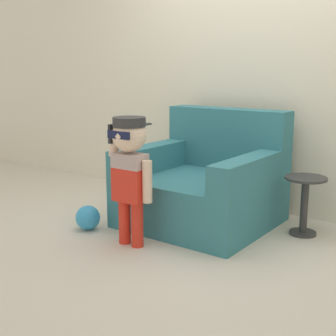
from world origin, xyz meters
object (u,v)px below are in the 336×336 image
side_table (305,200)px  toy_ball (88,218)px  person_child (130,161)px  armchair (205,184)px

side_table → toy_ball: size_ratio=2.32×
person_child → toy_ball: size_ratio=4.75×
person_child → side_table: size_ratio=2.05×
armchair → toy_ball: 0.95m
person_child → toy_ball: 0.69m
person_child → toy_ball: person_child is taller
armchair → person_child: bearing=-100.7°
side_table → toy_ball: 1.62m
armchair → side_table: size_ratio=2.42×
armchair → person_child: 0.81m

